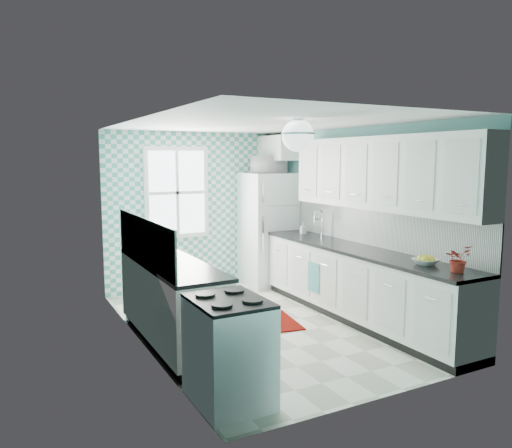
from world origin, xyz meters
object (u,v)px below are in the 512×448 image
sink (313,238)px  microwave (269,164)px  potted_plant (458,259)px  fridge (269,229)px  stove (229,349)px  fruit_bowl (426,262)px  ceiling_light (298,135)px

sink → microwave: bearing=97.5°
sink → potted_plant: (-0.00, -2.58, 0.15)m
fridge → microwave: microwave is taller
sink → fridge: bearing=97.5°
stove → fruit_bowl: (2.40, 0.12, 0.50)m
potted_plant → microwave: (-0.09, 3.74, 0.91)m
fridge → microwave: 1.06m
ceiling_light → fridge: ceiling_light is taller
fridge → fruit_bowl: fridge is taller
stove → microwave: size_ratio=1.76×
sink → microwave: microwave is taller
stove → microwave: bearing=57.6°
stove → sink: 3.34m
fruit_bowl → ceiling_light: bearing=149.4°
stove → microwave: (2.31, 3.44, 1.52)m
fridge → stove: (-2.31, -3.44, -0.45)m
ceiling_light → fruit_bowl: size_ratio=1.30×
fridge → stove: size_ratio=2.07×
stove → ceiling_light: bearing=36.1°
ceiling_light → fridge: bearing=67.0°
microwave → ceiling_light: bearing=63.5°
ceiling_light → stove: size_ratio=0.39×
sink → fruit_bowl: 2.16m
sink → stove: bearing=-133.7°
fridge → potted_plant: bearing=-88.8°
ceiling_light → fruit_bowl: ceiling_light is taller
stove → fruit_bowl: size_ratio=3.32×
ceiling_light → microwave: (1.11, 2.61, -0.34)m
fruit_bowl → microwave: (-0.09, 3.32, 1.01)m
potted_plant → microwave: size_ratio=0.55×
sink → potted_plant: sink is taller
ceiling_light → potted_plant: 2.06m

